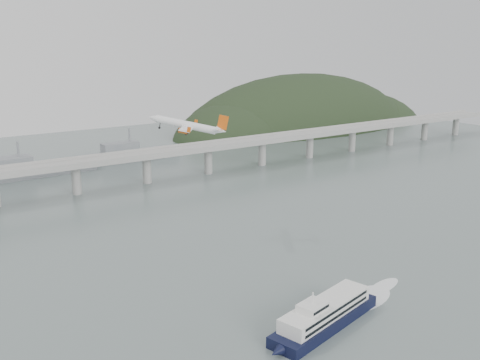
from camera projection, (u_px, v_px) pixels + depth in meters
ground at (318, 296)px, 222.85m from camera, size 900.00×900.00×0.00m
bridge at (118, 162)px, 377.88m from camera, size 800.00×22.00×23.90m
headland at (309, 142)px, 648.63m from camera, size 365.00×155.00×156.00m
ferry at (325, 315)px, 199.16m from camera, size 83.41×29.73×15.96m
airliner at (188, 125)px, 265.97m from camera, size 33.68×31.74×10.70m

